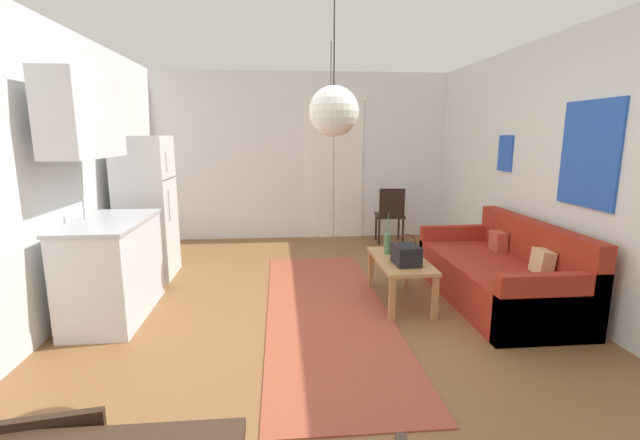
{
  "coord_description": "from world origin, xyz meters",
  "views": [
    {
      "loc": [
        -0.37,
        -3.36,
        1.64
      ],
      "look_at": [
        0.03,
        0.99,
        0.79
      ],
      "focal_mm": 24.38,
      "sensor_mm": 36.0,
      "label": 1
    }
  ],
  "objects_px": {
    "coffee_table": "(400,265)",
    "handbag": "(406,255)",
    "accent_chair": "(390,213)",
    "refrigerator": "(147,208)",
    "pendant_lamp_far": "(331,97)",
    "bamboo_vase": "(388,244)",
    "pendant_lamp_near": "(334,111)",
    "couch": "(502,276)"
  },
  "relations": [
    {
      "from": "coffee_table",
      "to": "handbag",
      "type": "height_order",
      "value": "handbag"
    },
    {
      "from": "coffee_table",
      "to": "accent_chair",
      "type": "xyz_separation_m",
      "value": [
        0.5,
        2.35,
        0.1
      ]
    },
    {
      "from": "coffee_table",
      "to": "accent_chair",
      "type": "relative_size",
      "value": 1.14
    },
    {
      "from": "refrigerator",
      "to": "accent_chair",
      "type": "relative_size",
      "value": 1.9
    },
    {
      "from": "coffee_table",
      "to": "handbag",
      "type": "distance_m",
      "value": 0.24
    },
    {
      "from": "pendant_lamp_far",
      "to": "refrigerator",
      "type": "bearing_deg",
      "value": 170.39
    },
    {
      "from": "coffee_table",
      "to": "accent_chair",
      "type": "height_order",
      "value": "accent_chair"
    },
    {
      "from": "bamboo_vase",
      "to": "handbag",
      "type": "bearing_deg",
      "value": -77.91
    },
    {
      "from": "handbag",
      "to": "pendant_lamp_near",
      "type": "bearing_deg",
      "value": -124.5
    },
    {
      "from": "couch",
      "to": "handbag",
      "type": "bearing_deg",
      "value": -173.53
    },
    {
      "from": "handbag",
      "to": "accent_chair",
      "type": "bearing_deg",
      "value": 78.84
    },
    {
      "from": "coffee_table",
      "to": "bamboo_vase",
      "type": "xyz_separation_m",
      "value": [
        -0.08,
        0.2,
        0.17
      ]
    },
    {
      "from": "handbag",
      "to": "pendant_lamp_far",
      "type": "bearing_deg",
      "value": 123.65
    },
    {
      "from": "bamboo_vase",
      "to": "refrigerator",
      "type": "height_order",
      "value": "refrigerator"
    },
    {
      "from": "handbag",
      "to": "pendant_lamp_near",
      "type": "height_order",
      "value": "pendant_lamp_near"
    },
    {
      "from": "bamboo_vase",
      "to": "pendant_lamp_far",
      "type": "bearing_deg",
      "value": 134.64
    },
    {
      "from": "accent_chair",
      "to": "handbag",
      "type": "bearing_deg",
      "value": 83.52
    },
    {
      "from": "refrigerator",
      "to": "bamboo_vase",
      "type": "bearing_deg",
      "value": -18.73
    },
    {
      "from": "refrigerator",
      "to": "pendant_lamp_far",
      "type": "bearing_deg",
      "value": -9.61
    },
    {
      "from": "couch",
      "to": "pendant_lamp_near",
      "type": "xyz_separation_m",
      "value": [
        -1.88,
        -1.35,
        1.52
      ]
    },
    {
      "from": "pendant_lamp_near",
      "to": "refrigerator",
      "type": "bearing_deg",
      "value": 126.64
    },
    {
      "from": "couch",
      "to": "pendant_lamp_far",
      "type": "distance_m",
      "value": 2.55
    },
    {
      "from": "handbag",
      "to": "couch",
      "type": "bearing_deg",
      "value": 6.47
    },
    {
      "from": "accent_chair",
      "to": "couch",
      "type": "bearing_deg",
      "value": 107.0
    },
    {
      "from": "couch",
      "to": "coffee_table",
      "type": "xyz_separation_m",
      "value": [
        -1.03,
        0.07,
        0.12
      ]
    },
    {
      "from": "coffee_table",
      "to": "bamboo_vase",
      "type": "height_order",
      "value": "bamboo_vase"
    },
    {
      "from": "pendant_lamp_near",
      "to": "pendant_lamp_far",
      "type": "distance_m",
      "value": 2.18
    },
    {
      "from": "bamboo_vase",
      "to": "pendant_lamp_far",
      "type": "height_order",
      "value": "pendant_lamp_far"
    },
    {
      "from": "couch",
      "to": "bamboo_vase",
      "type": "bearing_deg",
      "value": 166.53
    },
    {
      "from": "bamboo_vase",
      "to": "accent_chair",
      "type": "relative_size",
      "value": 0.5
    },
    {
      "from": "couch",
      "to": "bamboo_vase",
      "type": "relative_size",
      "value": 4.53
    },
    {
      "from": "pendant_lamp_near",
      "to": "pendant_lamp_far",
      "type": "height_order",
      "value": "same"
    },
    {
      "from": "couch",
      "to": "coffee_table",
      "type": "distance_m",
      "value": 1.03
    },
    {
      "from": "bamboo_vase",
      "to": "handbag",
      "type": "xyz_separation_m",
      "value": [
        0.08,
        -0.38,
        -0.01
      ]
    },
    {
      "from": "bamboo_vase",
      "to": "pendant_lamp_far",
      "type": "relative_size",
      "value": 0.63
    },
    {
      "from": "coffee_table",
      "to": "bamboo_vase",
      "type": "bearing_deg",
      "value": 113.33
    },
    {
      "from": "bamboo_vase",
      "to": "refrigerator",
      "type": "relative_size",
      "value": 0.26
    },
    {
      "from": "refrigerator",
      "to": "pendant_lamp_near",
      "type": "height_order",
      "value": "pendant_lamp_near"
    },
    {
      "from": "pendant_lamp_near",
      "to": "pendant_lamp_far",
      "type": "xyz_separation_m",
      "value": [
        0.24,
        2.15,
        0.26
      ]
    },
    {
      "from": "bamboo_vase",
      "to": "pendant_lamp_far",
      "type": "distance_m",
      "value": 1.67
    },
    {
      "from": "couch",
      "to": "refrigerator",
      "type": "distance_m",
      "value": 3.95
    },
    {
      "from": "refrigerator",
      "to": "couch",
      "type": "bearing_deg",
      "value": -17.2
    }
  ]
}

